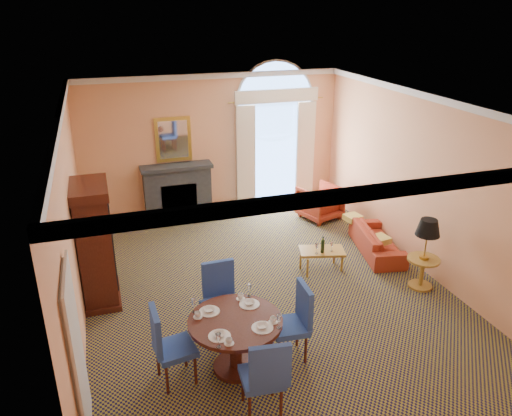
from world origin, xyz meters
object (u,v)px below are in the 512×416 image
object	(u,v)px
armoire	(96,246)
sofa	(377,241)
dining_table	(235,333)
armchair	(320,202)
side_table	(426,245)
coffee_table	(322,251)

from	to	relation	value
armoire	sofa	xyz separation A→B (m)	(5.27, 0.07, -0.73)
armoire	dining_table	distance (m)	2.94
armoire	armchair	bearing A→B (deg)	22.12
armoire	sofa	bearing A→B (deg)	0.78
armchair	side_table	bearing A→B (deg)	78.39
armchair	dining_table	bearing A→B (deg)	34.68
armchair	coffee_table	size ratio (longest dim) A/B	0.93
dining_table	sofa	xyz separation A→B (m)	(3.60, 2.45, -0.34)
coffee_table	armoire	bearing A→B (deg)	-168.83
dining_table	armchair	size ratio (longest dim) A/B	1.48
armchair	coffee_table	distance (m)	2.46
armoire	side_table	bearing A→B (deg)	-14.04
dining_table	sofa	world-z (taller)	dining_table
sofa	armchair	bearing A→B (deg)	22.42
dining_table	coffee_table	bearing A→B (deg)	43.36
armoire	sofa	distance (m)	5.32
coffee_table	side_table	bearing A→B (deg)	-21.84
sofa	coffee_table	distance (m)	1.41
armoire	armchair	distance (m)	5.32
dining_table	armoire	bearing A→B (deg)	125.11
armoire	armchair	world-z (taller)	armoire
armchair	coffee_table	xyz separation A→B (m)	(-0.99, -2.26, 0.01)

